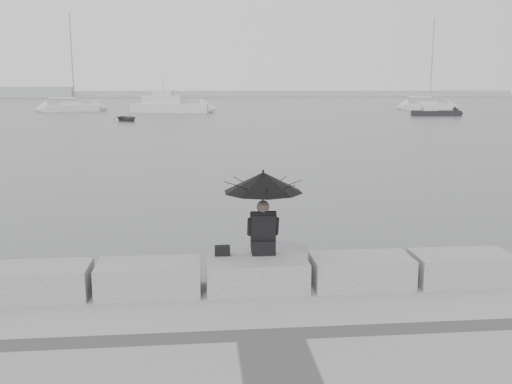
{
  "coord_description": "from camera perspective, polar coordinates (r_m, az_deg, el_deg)",
  "views": [
    {
      "loc": [
        -0.86,
        -9.08,
        3.75
      ],
      "look_at": [
        0.33,
        3.0,
        1.43
      ],
      "focal_mm": 40.0,
      "sensor_mm": 36.0,
      "label": 1
    }
  ],
  "objects": [
    {
      "name": "ground",
      "position": [
        9.86,
        -0.18,
        -11.53
      ],
      "size": [
        360.0,
        360.0,
        0.0
      ],
      "primitive_type": "plane",
      "color": "#4C4F52",
      "rests_on": "ground"
    },
    {
      "name": "stone_block_far_left",
      "position": [
        9.48,
        -21.05,
        -8.38
      ],
      "size": [
        1.6,
        0.8,
        0.5
      ],
      "primitive_type": "cube",
      "color": "slate",
      "rests_on": "promenade"
    },
    {
      "name": "stone_block_left",
      "position": [
        9.18,
        -10.65,
        -8.47
      ],
      "size": [
        1.6,
        0.8,
        0.5
      ],
      "primitive_type": "cube",
      "color": "slate",
      "rests_on": "promenade"
    },
    {
      "name": "stone_block_centre",
      "position": [
        9.18,
        0.09,
        -8.27
      ],
      "size": [
        1.6,
        0.8,
        0.5
      ],
      "primitive_type": "cube",
      "color": "slate",
      "rests_on": "promenade"
    },
    {
      "name": "stone_block_right",
      "position": [
        9.49,
        10.45,
        -7.8
      ],
      "size": [
        1.6,
        0.8,
        0.5
      ],
      "primitive_type": "cube",
      "color": "slate",
      "rests_on": "promenade"
    },
    {
      "name": "stone_block_far_right",
      "position": [
        10.08,
        19.85,
        -7.16
      ],
      "size": [
        1.6,
        0.8,
        0.5
      ],
      "primitive_type": "cube",
      "color": "slate",
      "rests_on": "promenade"
    },
    {
      "name": "seated_person",
      "position": [
        9.18,
        0.73,
        0.03
      ],
      "size": [
        1.3,
        1.3,
        1.39
      ],
      "rotation": [
        0.0,
        0.0,
        -0.0
      ],
      "color": "black",
      "rests_on": "stone_block_centre"
    },
    {
      "name": "bag",
      "position": [
        9.32,
        -3.39,
        -5.87
      ],
      "size": [
        0.25,
        0.14,
        0.16
      ],
      "primitive_type": "cube",
      "color": "black",
      "rests_on": "stone_block_centre"
    },
    {
      "name": "distant_landmass",
      "position": [
        163.78,
        -8.28,
        9.72
      ],
      "size": [
        180.0,
        8.0,
        2.8
      ],
      "color": "#A1A3A6",
      "rests_on": "ground"
    },
    {
      "name": "sailboat_left",
      "position": [
        81.93,
        -17.98,
        8.06
      ],
      "size": [
        7.51,
        5.03,
        12.9
      ],
      "rotation": [
        0.0,
        0.0,
        0.41
      ],
      "color": "#BCBCBE",
      "rests_on": "ground"
    },
    {
      "name": "sailboat_right",
      "position": [
        86.94,
        16.7,
        8.26
      ],
      "size": [
        6.86,
        2.65,
        12.9
      ],
      "rotation": [
        0.0,
        0.0,
        -0.04
      ],
      "color": "#BCBCBE",
      "rests_on": "ground"
    },
    {
      "name": "motor_cruiser",
      "position": [
        75.93,
        -8.47,
        8.56
      ],
      "size": [
        10.62,
        5.43,
        4.5
      ],
      "rotation": [
        0.0,
        0.0,
        -0.27
      ],
      "color": "#BCBCBE",
      "rests_on": "ground"
    },
    {
      "name": "small_motorboat",
      "position": [
        70.6,
        17.57,
        7.54
      ],
      "size": [
        5.59,
        1.9,
        1.1
      ],
      "rotation": [
        0.0,
        0.0,
        -0.05
      ],
      "color": "black",
      "rests_on": "ground"
    },
    {
      "name": "dinghy",
      "position": [
        59.38,
        -12.77,
        7.22
      ],
      "size": [
        3.62,
        2.97,
        0.57
      ],
      "primitive_type": "imported",
      "rotation": [
        0.0,
        0.0,
        0.55
      ],
      "color": "slate",
      "rests_on": "ground"
    }
  ]
}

